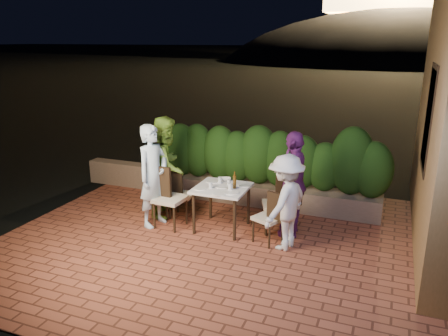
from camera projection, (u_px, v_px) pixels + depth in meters
The scene contains 30 objects.
ground at pixel (213, 255), 6.57m from camera, with size 400.00×400.00×0.00m, color black.
terrace_floor at pixel (225, 245), 7.03m from camera, with size 7.00×6.00×0.15m, color brown.
window_pane at pixel (431, 118), 6.34m from camera, with size 0.08×1.00×1.40m, color black.
window_frame at pixel (430, 118), 6.35m from camera, with size 0.06×1.15×1.55m, color black.
planter at pixel (268, 194), 8.49m from camera, with size 4.20×0.55×0.40m, color #755E4A.
hedge at pixel (270, 157), 8.27m from camera, with size 4.00×0.70×1.10m, color #17360E, non-canonical shape.
parapet at pixel (136, 175), 9.52m from camera, with size 2.20×0.30×0.50m, color #755E4A.
hill at pixel (394, 92), 60.54m from camera, with size 52.00×40.00×22.00m, color black.
dining_table at pixel (222, 208), 7.34m from camera, with size 0.86×0.86×0.75m, color white, non-canonical shape.
plate_nw at pixel (200, 188), 7.15m from camera, with size 0.21×0.21×0.01m, color white.
plate_sw at pixel (213, 181), 7.49m from camera, with size 0.23×0.23×0.01m, color white.
plate_ne at pixel (231, 192), 6.96m from camera, with size 0.25×0.25×0.01m, color white.
plate_se at pixel (244, 185), 7.30m from camera, with size 0.20×0.20×0.01m, color white.
plate_centre at pixel (222, 187), 7.24m from camera, with size 0.22×0.22×0.01m, color white.
plate_front at pixel (219, 194), 6.90m from camera, with size 0.22×0.22×0.01m, color white.
glass_nw at pixel (211, 185), 7.16m from camera, with size 0.06×0.06×0.11m, color silver.
glass_sw at pixel (220, 180), 7.40m from camera, with size 0.06×0.06×0.11m, color silver.
glass_ne at pixel (230, 187), 7.06m from camera, with size 0.07×0.07×0.12m, color silver.
glass_se at pixel (229, 182), 7.30m from camera, with size 0.06×0.06×0.11m, color silver.
beer_bottle at pixel (235, 180), 7.13m from camera, with size 0.06×0.06×0.29m, color #4F320D, non-canonical shape.
bowl at pixel (225, 179), 7.54m from camera, with size 0.19×0.19×0.05m, color white.
chair_left_front at pixel (170, 197), 7.39m from camera, with size 0.49×0.49×1.05m, color black, non-canonical shape.
chair_left_back at pixel (182, 194), 7.82m from camera, with size 0.40×0.40×0.87m, color black, non-canonical shape.
chair_right_front at pixel (268, 217), 6.84m from camera, with size 0.40×0.40×0.86m, color black, non-canonical shape.
chair_right_back at pixel (276, 203), 7.25m from camera, with size 0.45×0.45×0.96m, color black, non-canonical shape.
diner_blue at pixel (153, 176), 7.37m from camera, with size 0.64×0.42×1.77m, color #C4E5FC.
diner_green at pixel (167, 166), 7.86m from camera, with size 0.88×0.69×1.81m, color #81B93A.
diner_white at pixel (286, 202), 6.57m from camera, with size 0.96×0.55×1.49m, color silver.
diner_purple at pixel (293, 184), 7.02m from camera, with size 1.02×0.42×1.74m, color #652369.
parapet_lamp at pixel (162, 164), 9.20m from camera, with size 0.10×0.10×0.14m, color orange.
Camera 1 is at (2.31, -5.45, 3.12)m, focal length 35.00 mm.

